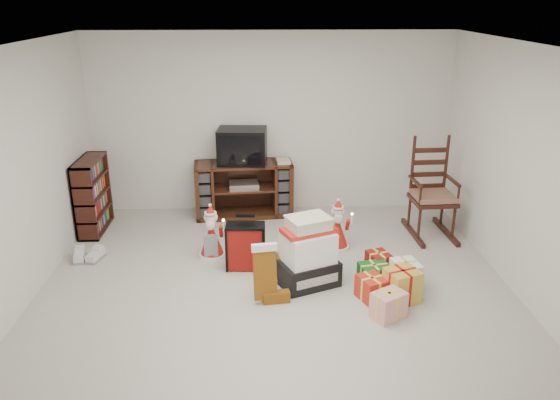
% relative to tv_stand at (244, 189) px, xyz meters
% --- Properties ---
extents(room, '(5.01, 5.01, 2.51)m').
position_rel_tv_stand_xyz_m(room, '(0.38, -2.23, 0.86)').
color(room, '#ADA99F').
rests_on(room, ground).
extents(tv_stand, '(1.38, 0.60, 0.77)m').
position_rel_tv_stand_xyz_m(tv_stand, '(0.00, 0.00, 0.00)').
color(tv_stand, '#3F1C12').
rests_on(tv_stand, floor).
extents(bookshelf, '(0.26, 0.79, 0.97)m').
position_rel_tv_stand_xyz_m(bookshelf, '(-1.95, -0.46, 0.08)').
color(bookshelf, '#3B1710').
rests_on(bookshelf, floor).
extents(rocking_chair, '(0.57, 0.90, 1.31)m').
position_rel_tv_stand_xyz_m(rocking_chair, '(2.43, -0.70, 0.06)').
color(rocking_chair, '#3B1710').
rests_on(rocking_chair, floor).
extents(gift_pile, '(0.73, 0.64, 0.76)m').
position_rel_tv_stand_xyz_m(gift_pile, '(0.73, -2.01, -0.05)').
color(gift_pile, black).
rests_on(gift_pile, floor).
extents(red_suitcase, '(0.42, 0.23, 0.63)m').
position_rel_tv_stand_xyz_m(red_suitcase, '(0.06, -1.63, -0.11)').
color(red_suitcase, maroon).
rests_on(red_suitcase, floor).
extents(stocking, '(0.31, 0.17, 0.64)m').
position_rel_tv_stand_xyz_m(stocking, '(0.27, -2.36, -0.07)').
color(stocking, '#0B6911').
rests_on(stocking, floor).
extents(teddy_bear, '(0.21, 0.19, 0.32)m').
position_rel_tv_stand_xyz_m(teddy_bear, '(0.46, -1.90, -0.24)').
color(teddy_bear, brown).
rests_on(teddy_bear, floor).
extents(santa_figurine, '(0.31, 0.29, 0.64)m').
position_rel_tv_stand_xyz_m(santa_figurine, '(1.16, -1.15, -0.14)').
color(santa_figurine, '#B01C13').
rests_on(santa_figurine, floor).
extents(mrs_claus_figurine, '(0.32, 0.30, 0.65)m').
position_rel_tv_stand_xyz_m(mrs_claus_figurine, '(-0.35, -1.31, -0.13)').
color(mrs_claus_figurine, '#B01C13').
rests_on(mrs_claus_figurine, floor).
extents(sneaker_pair, '(0.37, 0.31, 0.10)m').
position_rel_tv_stand_xyz_m(sneaker_pair, '(-1.81, -1.36, -0.33)').
color(sneaker_pair, silver).
rests_on(sneaker_pair, floor).
extents(gift_cluster, '(0.79, 1.10, 0.27)m').
position_rel_tv_stand_xyz_m(gift_cluster, '(1.54, -2.23, -0.25)').
color(gift_cluster, red).
rests_on(gift_cluster, floor).
extents(crt_television, '(0.68, 0.51, 0.48)m').
position_rel_tv_stand_xyz_m(crt_television, '(-0.01, -0.00, 0.62)').
color(crt_television, black).
rests_on(crt_television, tv_stand).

